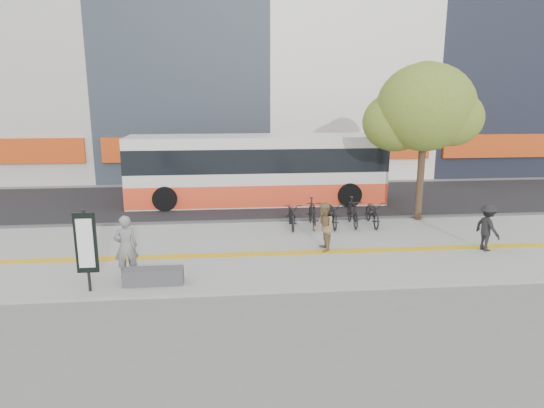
{
  "coord_description": "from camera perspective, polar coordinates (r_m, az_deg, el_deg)",
  "views": [
    {
      "loc": [
        -0.57,
        -13.6,
        5.16
      ],
      "look_at": [
        0.94,
        2.0,
        1.49
      ],
      "focal_mm": 31.57,
      "sensor_mm": 36.0,
      "label": 1
    }
  ],
  "objects": [
    {
      "name": "street",
      "position": [
        23.18,
        -3.97,
        0.36
      ],
      "size": [
        40.0,
        8.0,
        0.06
      ],
      "primitive_type": "cube",
      "color": "black",
      "rests_on": "ground"
    },
    {
      "name": "curb",
      "position": [
        19.29,
        -3.63,
        -2.15
      ],
      "size": [
        40.0,
        0.25,
        0.14
      ],
      "primitive_type": "cube",
      "color": "#3C3C3F",
      "rests_on": "ground"
    },
    {
      "name": "tactile_strip",
      "position": [
        15.46,
        -3.11,
        -6.0
      ],
      "size": [
        40.0,
        0.45,
        0.01
      ],
      "primitive_type": "cube",
      "color": "yellow",
      "rests_on": "sidewalk"
    },
    {
      "name": "signboard",
      "position": [
        13.18,
        -21.3,
        -4.48
      ],
      "size": [
        0.55,
        0.1,
        2.2
      ],
      "color": "black",
      "rests_on": "sidewalk"
    },
    {
      "name": "bicycle_row",
      "position": [
        18.62,
        7.23,
        -1.11
      ],
      "size": [
        3.93,
        1.93,
        1.11
      ],
      "color": "black",
      "rests_on": "sidewalk"
    },
    {
      "name": "sidewalk",
      "position": [
        15.95,
        -3.19,
        -5.57
      ],
      "size": [
        40.0,
        7.0,
        0.08
      ],
      "primitive_type": "cube",
      "color": "slate",
      "rests_on": "ground"
    },
    {
      "name": "bench",
      "position": [
        13.47,
        -13.94,
        -8.37
      ],
      "size": [
        1.6,
        0.45,
        0.45
      ],
      "primitive_type": "cube",
      "color": "#3C3C3F",
      "rests_on": "sidewalk"
    },
    {
      "name": "bus",
      "position": [
        22.44,
        -1.81,
        3.9
      ],
      "size": [
        11.86,
        2.81,
        3.16
      ],
      "color": "silver",
      "rests_on": "street"
    },
    {
      "name": "pedestrian_dark",
      "position": [
        17.14,
        24.32,
        -2.55
      ],
      "size": [
        0.78,
        1.11,
        1.56
      ],
      "primitive_type": "imported",
      "rotation": [
        0.0,
        0.0,
        1.79
      ],
      "color": "black",
      "rests_on": "sidewalk"
    },
    {
      "name": "street_tree",
      "position": [
        19.99,
        17.62,
        10.72
      ],
      "size": [
        4.4,
        3.8,
        6.31
      ],
      "color": "#3A241A",
      "rests_on": "sidewalk"
    },
    {
      "name": "seated_woman",
      "position": [
        13.92,
        -17.03,
        -4.9
      ],
      "size": [
        0.75,
        0.61,
        1.8
      ],
      "primitive_type": "imported",
      "rotation": [
        0.0,
        0.0,
        3.45
      ],
      "color": "black",
      "rests_on": "sidewalk"
    },
    {
      "name": "pedestrian_tan",
      "position": [
        15.67,
        6.17,
        -2.76
      ],
      "size": [
        0.62,
        0.79,
        1.6
      ],
      "primitive_type": "imported",
      "rotation": [
        0.0,
        0.0,
        -1.59
      ],
      "color": "olive",
      "rests_on": "sidewalk"
    },
    {
      "name": "ground",
      "position": [
        14.55,
        -2.93,
        -7.61
      ],
      "size": [
        120.0,
        120.0,
        0.0
      ],
      "primitive_type": "plane",
      "color": "slate",
      "rests_on": "ground"
    }
  ]
}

